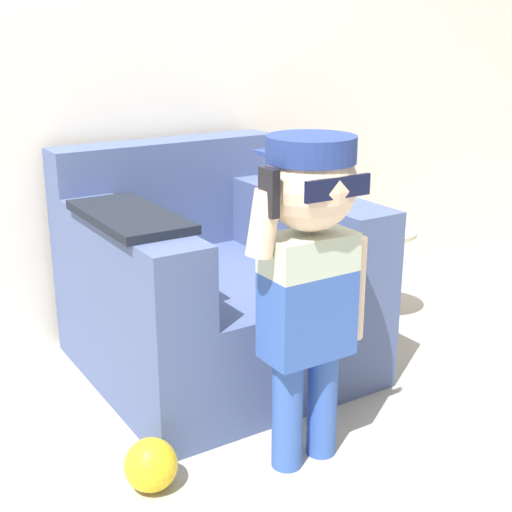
# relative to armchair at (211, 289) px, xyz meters

# --- Properties ---
(ground_plane) EXTENTS (10.00, 10.00, 0.00)m
(ground_plane) POSITION_rel_armchair_xyz_m (-0.21, -0.18, -0.32)
(ground_plane) COLOR #ADA89E
(wall_back) EXTENTS (10.00, 0.05, 2.60)m
(wall_back) POSITION_rel_armchair_xyz_m (-0.21, 0.54, 0.98)
(wall_back) COLOR silver
(wall_back) RESTS_ON ground_plane
(armchair) EXTENTS (0.98, 1.01, 0.85)m
(armchair) POSITION_rel_armchair_xyz_m (0.00, 0.00, 0.00)
(armchair) COLOR #475684
(armchair) RESTS_ON ground_plane
(person_child) EXTENTS (0.41, 0.31, 1.01)m
(person_child) POSITION_rel_armchair_xyz_m (-0.08, -0.74, 0.36)
(person_child) COLOR #3356AD
(person_child) RESTS_ON ground_plane
(side_table) EXTENTS (0.31, 0.31, 0.44)m
(side_table) POSITION_rel_armchair_xyz_m (0.84, -0.04, -0.05)
(side_table) COLOR beige
(side_table) RESTS_ON ground_plane
(toy_ball) EXTENTS (0.16, 0.16, 0.16)m
(toy_ball) POSITION_rel_armchair_xyz_m (-0.55, -0.62, -0.24)
(toy_ball) COLOR yellow
(toy_ball) RESTS_ON ground_plane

